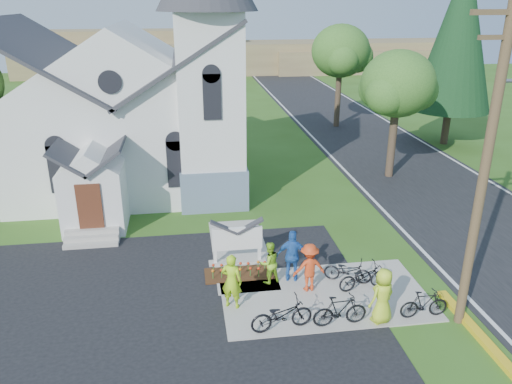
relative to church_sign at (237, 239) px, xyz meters
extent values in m
plane|color=#335719|center=(1.20, -3.20, -1.03)|extent=(120.00, 120.00, 0.00)
cube|color=black|center=(-5.80, -5.20, -1.02)|extent=(20.00, 16.00, 0.02)
cube|color=black|center=(11.20, 11.80, -1.02)|extent=(8.00, 90.00, 0.02)
cube|color=#A59F95|center=(2.70, -2.70, -1.00)|extent=(7.00, 4.00, 0.05)
cube|color=white|center=(-4.80, 9.80, 1.47)|extent=(11.00, 9.00, 5.00)
cube|color=slate|center=(-0.50, 6.50, -0.03)|extent=(3.20, 3.20, 2.00)
cube|color=white|center=(-0.50, 6.50, 3.47)|extent=(3.00, 3.00, 9.00)
cube|color=white|center=(-5.80, 4.10, 0.37)|extent=(2.60, 2.40, 2.80)
cube|color=#522817|center=(-5.80, 2.87, 0.47)|extent=(1.00, 0.10, 2.00)
cube|color=#A59F95|center=(0.00, 0.00, -0.98)|extent=(2.20, 0.40, 0.10)
cube|color=white|center=(-0.85, 0.00, -0.48)|extent=(0.12, 0.12, 1.00)
cube|color=white|center=(0.85, 0.00, -0.48)|extent=(0.12, 0.12, 1.00)
cube|color=white|center=(0.00, 0.00, 0.02)|extent=(1.90, 0.14, 0.90)
cube|color=#3C1E10|center=(0.00, -0.90, -0.99)|extent=(2.60, 1.10, 0.07)
cylinder|color=#4C3B26|center=(6.50, -4.70, 3.97)|extent=(0.28, 0.28, 10.00)
cube|color=#4C3B26|center=(6.50, -4.70, 8.17)|extent=(2.20, 0.14, 0.14)
cube|color=#4C3B26|center=(6.50, -4.70, 7.57)|extent=(1.60, 0.12, 0.12)
cylinder|color=#34261C|center=(9.70, 8.80, 1.00)|extent=(0.44, 0.44, 4.05)
ellipsoid|color=#305C1F|center=(9.70, 8.80, 4.22)|extent=(4.00, 4.00, 3.60)
cylinder|color=#34261C|center=(10.20, 20.80, 1.22)|extent=(0.44, 0.44, 4.50)
ellipsoid|color=#305C1F|center=(10.20, 20.80, 4.79)|extent=(4.40, 4.40, 3.96)
cylinder|color=#34261C|center=(16.20, 14.80, 0.17)|extent=(0.50, 0.50, 2.40)
cone|color=black|center=(16.20, 14.80, 6.37)|extent=(5.20, 5.20, 10.00)
cube|color=brown|center=(7.20, 52.80, 0.97)|extent=(60.00, 8.00, 4.00)
cube|color=brown|center=(-8.80, 54.80, 1.77)|extent=(30.00, 6.00, 5.60)
cube|color=brown|center=(23.20, 50.80, 0.47)|extent=(25.00, 6.00, 3.00)
imported|color=#A1D719|center=(-0.50, -2.92, -0.02)|extent=(0.82, 0.70, 1.90)
imported|color=black|center=(0.88, -4.35, -0.46)|extent=(2.04, 0.96, 1.03)
imported|color=#86C825|center=(0.96, -1.61, -0.20)|extent=(0.91, 0.80, 1.56)
imported|color=black|center=(2.69, -4.40, -0.46)|extent=(1.75, 0.57, 1.04)
imported|color=blue|center=(1.80, -1.58, -0.01)|extent=(1.21, 0.71, 1.93)
imported|color=black|center=(4.10, -2.52, -0.50)|extent=(1.90, 0.92, 0.96)
imported|color=red|center=(2.23, -2.29, -0.10)|extent=(1.19, 0.75, 1.75)
imported|color=black|center=(5.45, -4.38, -0.50)|extent=(1.58, 0.45, 0.95)
imported|color=#B8D828|center=(4.03, -4.40, -0.06)|extent=(1.06, 0.90, 1.84)
imported|color=black|center=(3.73, -1.97, -0.54)|extent=(1.77, 1.20, 0.88)
camera|label=1|loc=(-1.72, -16.84, 8.49)|focal=35.00mm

